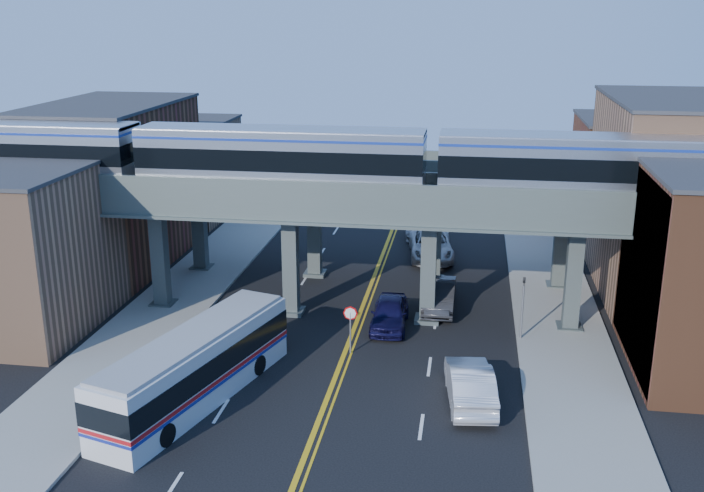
{
  "coord_description": "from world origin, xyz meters",
  "views": [
    {
      "loc": [
        6.13,
        -34.23,
        17.42
      ],
      "look_at": [
        -0.02,
        5.61,
        5.08
      ],
      "focal_mm": 40.0,
      "sensor_mm": 36.0,
      "label": 1
    }
  ],
  "objects_px": {
    "car_lane_a": "(390,313)",
    "car_lane_b": "(439,295)",
    "traffic_signal": "(523,301)",
    "car_lane_d": "(423,223)",
    "transit_train": "(281,157)",
    "stop_sign": "(350,322)",
    "transit_bus": "(195,368)",
    "car_lane_c": "(431,246)",
    "car_parked_curb": "(470,384)"
  },
  "relations": [
    {
      "from": "transit_train",
      "to": "car_lane_d",
      "type": "height_order",
      "value": "transit_train"
    },
    {
      "from": "car_lane_b",
      "to": "car_parked_curb",
      "type": "bearing_deg",
      "value": -80.05
    },
    {
      "from": "stop_sign",
      "to": "car_lane_a",
      "type": "xyz_separation_m",
      "value": [
        1.64,
        3.81,
        -0.92
      ]
    },
    {
      "from": "car_lane_b",
      "to": "transit_bus",
      "type": "bearing_deg",
      "value": -128.47
    },
    {
      "from": "stop_sign",
      "to": "car_lane_b",
      "type": "relative_size",
      "value": 0.5
    },
    {
      "from": "car_lane_b",
      "to": "car_lane_c",
      "type": "relative_size",
      "value": 0.83
    },
    {
      "from": "stop_sign",
      "to": "car_lane_c",
      "type": "distance_m",
      "value": 17.38
    },
    {
      "from": "traffic_signal",
      "to": "car_parked_curb",
      "type": "bearing_deg",
      "value": -109.81
    },
    {
      "from": "transit_train",
      "to": "transit_bus",
      "type": "xyz_separation_m",
      "value": [
        -1.53,
        -11.07,
        -7.76
      ]
    },
    {
      "from": "transit_bus",
      "to": "stop_sign",
      "type": "bearing_deg",
      "value": -29.55
    },
    {
      "from": "car_lane_c",
      "to": "car_parked_curb",
      "type": "bearing_deg",
      "value": -88.97
    },
    {
      "from": "stop_sign",
      "to": "traffic_signal",
      "type": "relative_size",
      "value": 0.64
    },
    {
      "from": "traffic_signal",
      "to": "car_lane_a",
      "type": "distance_m",
      "value": 7.45
    },
    {
      "from": "car_lane_b",
      "to": "car_lane_d",
      "type": "distance_m",
      "value": 16.11
    },
    {
      "from": "car_lane_a",
      "to": "car_lane_d",
      "type": "bearing_deg",
      "value": 87.04
    },
    {
      "from": "stop_sign",
      "to": "car_parked_curb",
      "type": "bearing_deg",
      "value": -35.32
    },
    {
      "from": "stop_sign",
      "to": "car_lane_d",
      "type": "xyz_separation_m",
      "value": [
        2.28,
        23.01,
        -0.84
      ]
    },
    {
      "from": "traffic_signal",
      "to": "car_lane_b",
      "type": "xyz_separation_m",
      "value": [
        -4.61,
        4.02,
        -1.43
      ]
    },
    {
      "from": "transit_bus",
      "to": "car_lane_b",
      "type": "relative_size",
      "value": 2.34
    },
    {
      "from": "stop_sign",
      "to": "transit_bus",
      "type": "height_order",
      "value": "transit_bus"
    },
    {
      "from": "car_lane_d",
      "to": "car_parked_curb",
      "type": "height_order",
      "value": "car_parked_curb"
    },
    {
      "from": "stop_sign",
      "to": "transit_train",
      "type": "bearing_deg",
      "value": 133.26
    },
    {
      "from": "car_lane_b",
      "to": "car_lane_c",
      "type": "xyz_separation_m",
      "value": [
        -1.06,
        10.03,
        0.02
      ]
    },
    {
      "from": "transit_bus",
      "to": "car_lane_a",
      "type": "height_order",
      "value": "transit_bus"
    },
    {
      "from": "car_lane_a",
      "to": "transit_train",
      "type": "bearing_deg",
      "value": 168.37
    },
    {
      "from": "transit_bus",
      "to": "car_lane_c",
      "type": "relative_size",
      "value": 1.94
    },
    {
      "from": "car_lane_c",
      "to": "car_parked_curb",
      "type": "height_order",
      "value": "car_parked_curb"
    },
    {
      "from": "traffic_signal",
      "to": "car_parked_curb",
      "type": "height_order",
      "value": "traffic_signal"
    },
    {
      "from": "car_parked_curb",
      "to": "stop_sign",
      "type": "bearing_deg",
      "value": -42.03
    },
    {
      "from": "traffic_signal",
      "to": "car_lane_b",
      "type": "bearing_deg",
      "value": 138.91
    },
    {
      "from": "transit_train",
      "to": "car_lane_d",
      "type": "distance_m",
      "value": 21.08
    },
    {
      "from": "transit_train",
      "to": "traffic_signal",
      "type": "height_order",
      "value": "transit_train"
    },
    {
      "from": "transit_bus",
      "to": "car_lane_d",
      "type": "height_order",
      "value": "transit_bus"
    },
    {
      "from": "car_lane_b",
      "to": "car_parked_curb",
      "type": "distance_m",
      "value": 11.6
    },
    {
      "from": "car_lane_b",
      "to": "car_lane_c",
      "type": "height_order",
      "value": "car_lane_c"
    },
    {
      "from": "traffic_signal",
      "to": "car_lane_d",
      "type": "relative_size",
      "value": 0.64
    },
    {
      "from": "traffic_signal",
      "to": "car_lane_c",
      "type": "distance_m",
      "value": 15.22
    },
    {
      "from": "transit_train",
      "to": "stop_sign",
      "type": "distance_m",
      "value": 10.25
    },
    {
      "from": "stop_sign",
      "to": "car_lane_d",
      "type": "height_order",
      "value": "stop_sign"
    },
    {
      "from": "stop_sign",
      "to": "car_lane_b",
      "type": "distance_m",
      "value": 8.27
    },
    {
      "from": "car_lane_a",
      "to": "car_lane_c",
      "type": "height_order",
      "value": "car_lane_c"
    },
    {
      "from": "traffic_signal",
      "to": "car_parked_curb",
      "type": "distance_m",
      "value": 8.0
    },
    {
      "from": "stop_sign",
      "to": "car_lane_d",
      "type": "relative_size",
      "value": 0.41
    },
    {
      "from": "car_lane_a",
      "to": "car_lane_c",
      "type": "xyz_separation_m",
      "value": [
        1.59,
        13.24,
        0.05
      ]
    },
    {
      "from": "stop_sign",
      "to": "car_parked_curb",
      "type": "xyz_separation_m",
      "value": [
        6.23,
        -4.41,
        -0.83
      ]
    },
    {
      "from": "traffic_signal",
      "to": "car_lane_b",
      "type": "height_order",
      "value": "traffic_signal"
    },
    {
      "from": "transit_bus",
      "to": "car_lane_a",
      "type": "distance_m",
      "value": 12.66
    },
    {
      "from": "transit_train",
      "to": "stop_sign",
      "type": "height_order",
      "value": "transit_train"
    },
    {
      "from": "car_lane_a",
      "to": "car_lane_b",
      "type": "distance_m",
      "value": 4.16
    },
    {
      "from": "traffic_signal",
      "to": "car_lane_b",
      "type": "distance_m",
      "value": 6.28
    }
  ]
}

